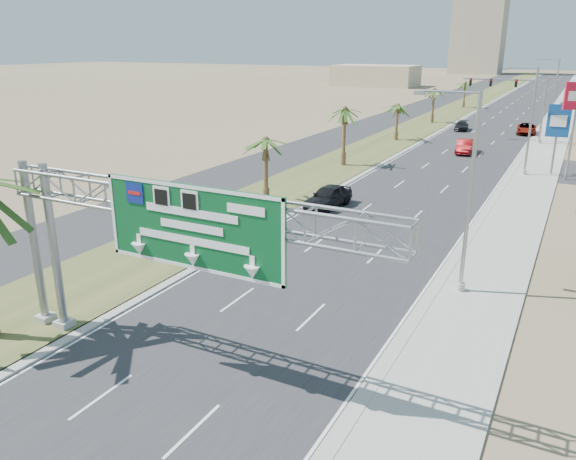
% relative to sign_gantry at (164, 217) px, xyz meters
% --- Properties ---
extents(road, '(12.00, 300.00, 0.02)m').
position_rel_sign_gantry_xyz_m(road, '(1.06, 100.07, -6.05)').
color(road, '#28282B').
rests_on(road, ground).
extents(sidewalk_right, '(4.00, 300.00, 0.10)m').
position_rel_sign_gantry_xyz_m(sidewalk_right, '(9.56, 100.07, -6.01)').
color(sidewalk_right, '#9E9B93').
rests_on(sidewalk_right, ground).
extents(median_grass, '(7.00, 300.00, 0.12)m').
position_rel_sign_gantry_xyz_m(median_grass, '(-8.94, 100.07, -6.00)').
color(median_grass, '#3C4F23').
rests_on(median_grass, ground).
extents(opposing_road, '(8.00, 300.00, 0.02)m').
position_rel_sign_gantry_xyz_m(opposing_road, '(-15.94, 100.07, -6.05)').
color(opposing_road, '#28282B').
rests_on(opposing_road, ground).
extents(sign_gantry, '(16.75, 1.24, 7.50)m').
position_rel_sign_gantry_xyz_m(sign_gantry, '(0.00, 0.00, 0.00)').
color(sign_gantry, gray).
rests_on(sign_gantry, ground).
extents(palm_row_b, '(3.99, 3.99, 5.95)m').
position_rel_sign_gantry_xyz_m(palm_row_b, '(-8.44, 22.07, -1.16)').
color(palm_row_b, brown).
rests_on(palm_row_b, ground).
extents(palm_row_c, '(3.99, 3.99, 6.75)m').
position_rel_sign_gantry_xyz_m(palm_row_c, '(-8.44, 38.07, -0.39)').
color(palm_row_c, brown).
rests_on(palm_row_c, ground).
extents(palm_row_d, '(3.99, 3.99, 5.45)m').
position_rel_sign_gantry_xyz_m(palm_row_d, '(-8.44, 56.07, -1.64)').
color(palm_row_d, brown).
rests_on(palm_row_d, ground).
extents(palm_row_e, '(3.99, 3.99, 6.15)m').
position_rel_sign_gantry_xyz_m(palm_row_e, '(-8.44, 75.07, -0.97)').
color(palm_row_e, brown).
rests_on(palm_row_e, ground).
extents(palm_row_f, '(3.99, 3.99, 5.75)m').
position_rel_sign_gantry_xyz_m(palm_row_f, '(-8.44, 100.07, -1.35)').
color(palm_row_f, brown).
rests_on(palm_row_f, ground).
extents(streetlight_near, '(3.27, 0.44, 10.00)m').
position_rel_sign_gantry_xyz_m(streetlight_near, '(8.36, 12.07, -1.36)').
color(streetlight_near, gray).
rests_on(streetlight_near, ground).
extents(streetlight_mid, '(3.27, 0.44, 10.00)m').
position_rel_sign_gantry_xyz_m(streetlight_mid, '(8.36, 42.07, -1.36)').
color(streetlight_mid, gray).
rests_on(streetlight_mid, ground).
extents(streetlight_far, '(3.27, 0.44, 10.00)m').
position_rel_sign_gantry_xyz_m(streetlight_far, '(8.36, 78.07, -1.36)').
color(streetlight_far, gray).
rests_on(streetlight_far, ground).
extents(signal_mast, '(10.28, 0.71, 8.00)m').
position_rel_sign_gantry_xyz_m(signal_mast, '(6.23, 62.05, -1.21)').
color(signal_mast, gray).
rests_on(signal_mast, ground).
extents(median_signback_b, '(0.75, 0.08, 2.08)m').
position_rel_sign_gantry_xyz_m(median_signback_b, '(-7.44, 8.07, -4.61)').
color(median_signback_b, gray).
rests_on(median_signback_b, ground).
extents(tower_distant, '(20.00, 16.00, 35.00)m').
position_rel_sign_gantry_xyz_m(tower_distant, '(-30.94, 240.07, 11.44)').
color(tower_distant, tan).
rests_on(tower_distant, ground).
extents(building_distant_left, '(24.00, 14.00, 6.00)m').
position_rel_sign_gantry_xyz_m(building_distant_left, '(-43.94, 150.07, -3.06)').
color(building_distant_left, tan).
rests_on(building_distant_left, ground).
extents(car_left_lane, '(2.48, 5.17, 1.70)m').
position_rel_sign_gantry_xyz_m(car_left_lane, '(-3.59, 23.18, -5.21)').
color(car_left_lane, black).
rests_on(car_left_lane, ground).
extents(car_mid_lane, '(2.11, 4.96, 1.59)m').
position_rel_sign_gantry_xyz_m(car_mid_lane, '(1.26, 51.01, -5.26)').
color(car_mid_lane, maroon).
rests_on(car_mid_lane, ground).
extents(car_right_lane, '(2.90, 5.48, 1.47)m').
position_rel_sign_gantry_xyz_m(car_right_lane, '(6.02, 69.71, -5.32)').
color(car_right_lane, gray).
rests_on(car_right_lane, ground).
extents(car_far, '(2.33, 4.62, 1.29)m').
position_rel_sign_gantry_xyz_m(car_far, '(-2.72, 69.28, -5.41)').
color(car_far, black).
rests_on(car_far, ground).
extents(pole_sign_blue, '(2.02, 0.51, 6.85)m').
position_rel_sign_gantry_xyz_m(pole_sign_blue, '(10.82, 43.48, -1.13)').
color(pole_sign_blue, gray).
rests_on(pole_sign_blue, ground).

